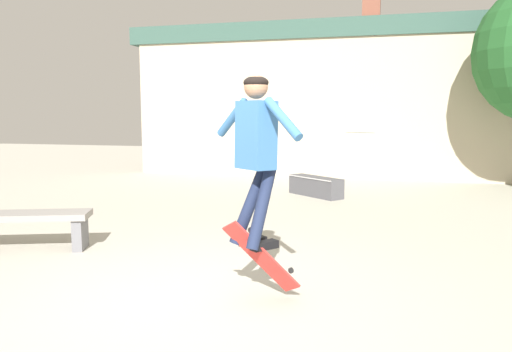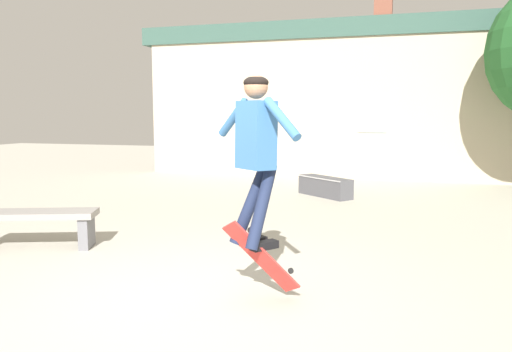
{
  "view_description": "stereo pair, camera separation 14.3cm",
  "coord_description": "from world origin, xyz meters",
  "px_view_note": "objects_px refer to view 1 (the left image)",
  "views": [
    {
      "loc": [
        1.63,
        -4.06,
        1.69
      ],
      "look_at": [
        0.49,
        0.2,
        1.14
      ],
      "focal_mm": 35.0,
      "sensor_mm": 36.0,
      "label": 1
    },
    {
      "loc": [
        1.77,
        -4.02,
        1.69
      ],
      "look_at": [
        0.49,
        0.2,
        1.14
      ],
      "focal_mm": 35.0,
      "sensor_mm": 36.0,
      "label": 2
    }
  ],
  "objects_px": {
    "park_bench": "(26,223)",
    "skate_ledge": "(316,186)",
    "skater": "(256,145)",
    "skateboard_flipping": "(262,257)"
  },
  "relations": [
    {
      "from": "skateboard_flipping",
      "to": "skater",
      "type": "bearing_deg",
      "value": 124.13
    },
    {
      "from": "park_bench",
      "to": "skate_ledge",
      "type": "xyz_separation_m",
      "value": [
        2.88,
        5.08,
        -0.14
      ]
    },
    {
      "from": "park_bench",
      "to": "skateboard_flipping",
      "type": "height_order",
      "value": "skateboard_flipping"
    },
    {
      "from": "skateboard_flipping",
      "to": "skate_ledge",
      "type": "bearing_deg",
      "value": 69.05
    },
    {
      "from": "park_bench",
      "to": "skate_ledge",
      "type": "bearing_deg",
      "value": 39.62
    },
    {
      "from": "park_bench",
      "to": "skateboard_flipping",
      "type": "xyz_separation_m",
      "value": [
        3.27,
        -0.91,
        0.07
      ]
    },
    {
      "from": "skate_ledge",
      "to": "skater",
      "type": "distance_m",
      "value": 6.09
    },
    {
      "from": "park_bench",
      "to": "skater",
      "type": "height_order",
      "value": "skater"
    },
    {
      "from": "skater",
      "to": "skateboard_flipping",
      "type": "bearing_deg",
      "value": -83.65
    },
    {
      "from": "skate_ledge",
      "to": "skater",
      "type": "height_order",
      "value": "skater"
    }
  ]
}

